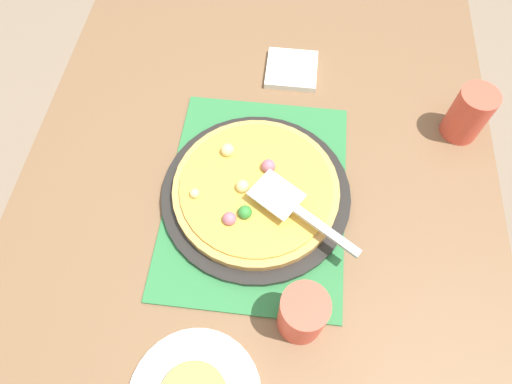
{
  "coord_description": "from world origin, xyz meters",
  "views": [
    {
      "loc": [
        -0.41,
        -0.05,
        1.54
      ],
      "look_at": [
        0.0,
        0.0,
        0.77
      ],
      "focal_mm": 30.63,
      "sensor_mm": 36.0,
      "label": 1
    }
  ],
  "objects_px": {
    "pizza_pan": "(256,194)",
    "napkin_stack": "(292,70)",
    "cup_near": "(469,114)",
    "pizza_server": "(297,209)",
    "cup_far": "(302,314)",
    "pizza": "(255,189)"
  },
  "relations": [
    {
      "from": "cup_far",
      "to": "pizza_server",
      "type": "relative_size",
      "value": 0.56
    },
    {
      "from": "cup_near",
      "to": "napkin_stack",
      "type": "bearing_deg",
      "value": 70.75
    },
    {
      "from": "pizza",
      "to": "cup_near",
      "type": "distance_m",
      "value": 0.48
    },
    {
      "from": "pizza_server",
      "to": "napkin_stack",
      "type": "bearing_deg",
      "value": 5.08
    },
    {
      "from": "pizza",
      "to": "cup_near",
      "type": "height_order",
      "value": "cup_near"
    },
    {
      "from": "napkin_stack",
      "to": "pizza_server",
      "type": "bearing_deg",
      "value": -174.92
    },
    {
      "from": "cup_near",
      "to": "pizza_server",
      "type": "relative_size",
      "value": 0.56
    },
    {
      "from": "pizza_pan",
      "to": "pizza_server",
      "type": "bearing_deg",
      "value": -123.31
    },
    {
      "from": "cup_near",
      "to": "pizza_pan",
      "type": "bearing_deg",
      "value": 116.78
    },
    {
      "from": "pizza",
      "to": "cup_far",
      "type": "xyz_separation_m",
      "value": [
        -0.24,
        -0.11,
        0.03
      ]
    },
    {
      "from": "cup_far",
      "to": "napkin_stack",
      "type": "relative_size",
      "value": 1.0
    },
    {
      "from": "cup_near",
      "to": "cup_far",
      "type": "relative_size",
      "value": 1.0
    },
    {
      "from": "pizza",
      "to": "napkin_stack",
      "type": "relative_size",
      "value": 2.75
    },
    {
      "from": "pizza_pan",
      "to": "napkin_stack",
      "type": "distance_m",
      "value": 0.35
    },
    {
      "from": "pizza_pan",
      "to": "napkin_stack",
      "type": "relative_size",
      "value": 3.17
    },
    {
      "from": "pizza",
      "to": "cup_far",
      "type": "bearing_deg",
      "value": -156.19
    },
    {
      "from": "cup_near",
      "to": "pizza_server",
      "type": "bearing_deg",
      "value": 127.96
    },
    {
      "from": "pizza_server",
      "to": "napkin_stack",
      "type": "height_order",
      "value": "pizza_server"
    },
    {
      "from": "pizza_pan",
      "to": "cup_far",
      "type": "relative_size",
      "value": 3.17
    },
    {
      "from": "pizza",
      "to": "pizza_server",
      "type": "distance_m",
      "value": 0.1
    },
    {
      "from": "pizza",
      "to": "cup_far",
      "type": "height_order",
      "value": "cup_far"
    },
    {
      "from": "cup_near",
      "to": "napkin_stack",
      "type": "distance_m",
      "value": 0.41
    }
  ]
}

